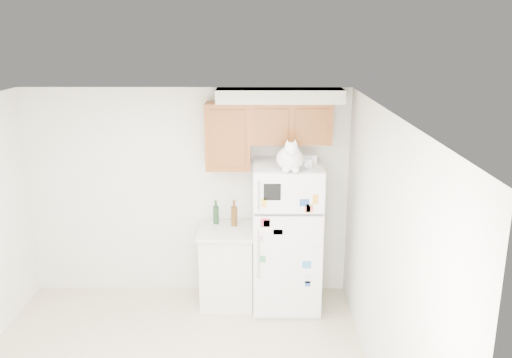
{
  "coord_description": "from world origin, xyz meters",
  "views": [
    {
      "loc": [
        0.83,
        -4.15,
        3.16
      ],
      "look_at": [
        0.81,
        1.55,
        1.55
      ],
      "focal_mm": 38.0,
      "sensor_mm": 36.0,
      "label": 1
    }
  ],
  "objects_px": {
    "storage_box_front": "(305,162)",
    "storage_box_back": "(307,159)",
    "refrigerator": "(287,237)",
    "bottle_amber": "(234,213)",
    "bottle_green": "(216,212)",
    "base_counter": "(227,265)",
    "cat": "(290,158)"
  },
  "relations": [
    {
      "from": "storage_box_front",
      "to": "bottle_green",
      "type": "distance_m",
      "value": 1.25
    },
    {
      "from": "base_counter",
      "to": "storage_box_back",
      "type": "bearing_deg",
      "value": -2.42
    },
    {
      "from": "cat",
      "to": "storage_box_back",
      "type": "xyz_separation_m",
      "value": [
        0.2,
        0.29,
        -0.09
      ]
    },
    {
      "from": "refrigerator",
      "to": "bottle_green",
      "type": "height_order",
      "value": "refrigerator"
    },
    {
      "from": "storage_box_front",
      "to": "bottle_amber",
      "type": "relative_size",
      "value": 0.48
    },
    {
      "from": "storage_box_back",
      "to": "bottle_amber",
      "type": "bearing_deg",
      "value": 152.75
    },
    {
      "from": "cat",
      "to": "bottle_amber",
      "type": "relative_size",
      "value": 1.66
    },
    {
      "from": "refrigerator",
      "to": "base_counter",
      "type": "bearing_deg",
      "value": 173.91
    },
    {
      "from": "cat",
      "to": "bottle_amber",
      "type": "xyz_separation_m",
      "value": [
        -0.62,
        0.43,
        -0.76
      ]
    },
    {
      "from": "base_counter",
      "to": "storage_box_back",
      "type": "relative_size",
      "value": 5.11
    },
    {
      "from": "storage_box_front",
      "to": "bottle_green",
      "type": "xyz_separation_m",
      "value": [
        -1.0,
        0.33,
        -0.68
      ]
    },
    {
      "from": "base_counter",
      "to": "cat",
      "type": "bearing_deg",
      "value": -25.16
    },
    {
      "from": "refrigerator",
      "to": "bottle_green",
      "type": "bearing_deg",
      "value": 163.32
    },
    {
      "from": "storage_box_front",
      "to": "storage_box_back",
      "type": "bearing_deg",
      "value": 78.73
    },
    {
      "from": "base_counter",
      "to": "refrigerator",
      "type": "bearing_deg",
      "value": -6.09
    },
    {
      "from": "bottle_green",
      "to": "bottle_amber",
      "type": "relative_size",
      "value": 0.92
    },
    {
      "from": "refrigerator",
      "to": "storage_box_front",
      "type": "xyz_separation_m",
      "value": [
        0.18,
        -0.08,
        0.89
      ]
    },
    {
      "from": "storage_box_back",
      "to": "storage_box_front",
      "type": "height_order",
      "value": "storage_box_back"
    },
    {
      "from": "base_counter",
      "to": "bottle_amber",
      "type": "height_order",
      "value": "bottle_amber"
    },
    {
      "from": "refrigerator",
      "to": "bottle_amber",
      "type": "height_order",
      "value": "refrigerator"
    },
    {
      "from": "base_counter",
      "to": "bottle_green",
      "type": "distance_m",
      "value": 0.64
    },
    {
      "from": "base_counter",
      "to": "bottle_amber",
      "type": "relative_size",
      "value": 2.94
    },
    {
      "from": "base_counter",
      "to": "cat",
      "type": "distance_m",
      "value": 1.58
    },
    {
      "from": "bottle_amber",
      "to": "cat",
      "type": "bearing_deg",
      "value": -34.96
    },
    {
      "from": "storage_box_front",
      "to": "bottle_green",
      "type": "relative_size",
      "value": 0.52
    },
    {
      "from": "storage_box_back",
      "to": "bottle_amber",
      "type": "height_order",
      "value": "storage_box_back"
    },
    {
      "from": "bottle_green",
      "to": "bottle_amber",
      "type": "xyz_separation_m",
      "value": [
        0.22,
        -0.07,
        0.01
      ]
    },
    {
      "from": "base_counter",
      "to": "cat",
      "type": "xyz_separation_m",
      "value": [
        0.7,
        -0.33,
        1.37
      ]
    },
    {
      "from": "refrigerator",
      "to": "bottle_amber",
      "type": "xyz_separation_m",
      "value": [
        -0.6,
        0.17,
        0.23
      ]
    },
    {
      "from": "refrigerator",
      "to": "bottle_amber",
      "type": "relative_size",
      "value": 5.43
    },
    {
      "from": "refrigerator",
      "to": "storage_box_front",
      "type": "distance_m",
      "value": 0.92
    },
    {
      "from": "cat",
      "to": "bottle_green",
      "type": "distance_m",
      "value": 1.24
    }
  ]
}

